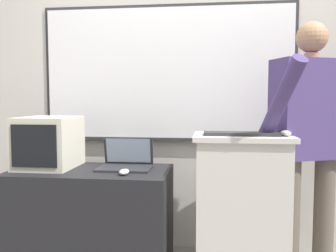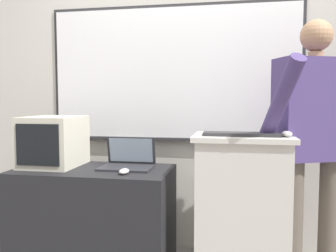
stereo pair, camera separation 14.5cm
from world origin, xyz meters
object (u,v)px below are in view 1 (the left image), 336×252
(lectern_podium, at_px, (241,213))
(crt_monitor, at_px, (49,142))
(side_desk, at_px, (92,225))
(laptop, at_px, (126,160))
(computer_mouse_by_laptop, at_px, (124,172))
(wireless_keyboard, at_px, (241,134))
(person_presenter, at_px, (309,134))
(computer_mouse_by_keyboard, at_px, (286,133))

(lectern_podium, distance_m, crt_monitor, 1.35)
(side_desk, bearing_deg, laptop, 19.78)
(laptop, relative_size, computer_mouse_by_laptop, 3.47)
(lectern_podium, relative_size, computer_mouse_by_laptop, 9.93)
(lectern_podium, bearing_deg, computer_mouse_by_laptop, -171.47)
(wireless_keyboard, xyz_separation_m, crt_monitor, (-1.27, 0.12, -0.08))
(person_presenter, height_order, crt_monitor, person_presenter)
(lectern_podium, distance_m, computer_mouse_by_keyboard, 0.57)
(side_desk, bearing_deg, computer_mouse_by_keyboard, -4.00)
(person_presenter, relative_size, computer_mouse_by_keyboard, 16.94)
(laptop, distance_m, computer_mouse_by_keyboard, 1.04)
(wireless_keyboard, relative_size, crt_monitor, 1.08)
(side_desk, bearing_deg, person_presenter, 4.28)
(side_desk, height_order, computer_mouse_by_laptop, computer_mouse_by_laptop)
(computer_mouse_by_keyboard, bearing_deg, side_desk, 176.00)
(lectern_podium, height_order, computer_mouse_by_keyboard, computer_mouse_by_keyboard)
(side_desk, relative_size, crt_monitor, 2.51)
(crt_monitor, bearing_deg, wireless_keyboard, -5.40)
(wireless_keyboard, height_order, crt_monitor, crt_monitor)
(laptop, bearing_deg, crt_monitor, -176.35)
(laptop, distance_m, wireless_keyboard, 0.79)
(lectern_podium, relative_size, computer_mouse_by_keyboard, 9.93)
(lectern_podium, relative_size, wireless_keyboard, 2.22)
(lectern_podium, distance_m, person_presenter, 0.67)
(side_desk, height_order, crt_monitor, crt_monitor)
(person_presenter, bearing_deg, crt_monitor, 159.91)
(crt_monitor, bearing_deg, lectern_podium, -3.04)
(computer_mouse_by_laptop, bearing_deg, laptop, 99.95)
(computer_mouse_by_keyboard, bearing_deg, person_presenter, 45.80)
(computer_mouse_by_laptop, bearing_deg, wireless_keyboard, 4.51)
(computer_mouse_by_laptop, height_order, crt_monitor, crt_monitor)
(lectern_podium, distance_m, wireless_keyboard, 0.51)
(person_presenter, height_order, computer_mouse_by_laptop, person_presenter)
(person_presenter, relative_size, laptop, 4.88)
(wireless_keyboard, bearing_deg, crt_monitor, 174.60)
(computer_mouse_by_laptop, bearing_deg, side_desk, 152.96)
(laptop, relative_size, crt_monitor, 0.84)
(side_desk, bearing_deg, lectern_podium, -1.35)
(side_desk, xyz_separation_m, computer_mouse_by_laptop, (0.26, -0.13, 0.39))
(lectern_podium, height_order, side_desk, lectern_podium)
(person_presenter, bearing_deg, lectern_podium, 174.44)
(laptop, relative_size, wireless_keyboard, 0.78)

